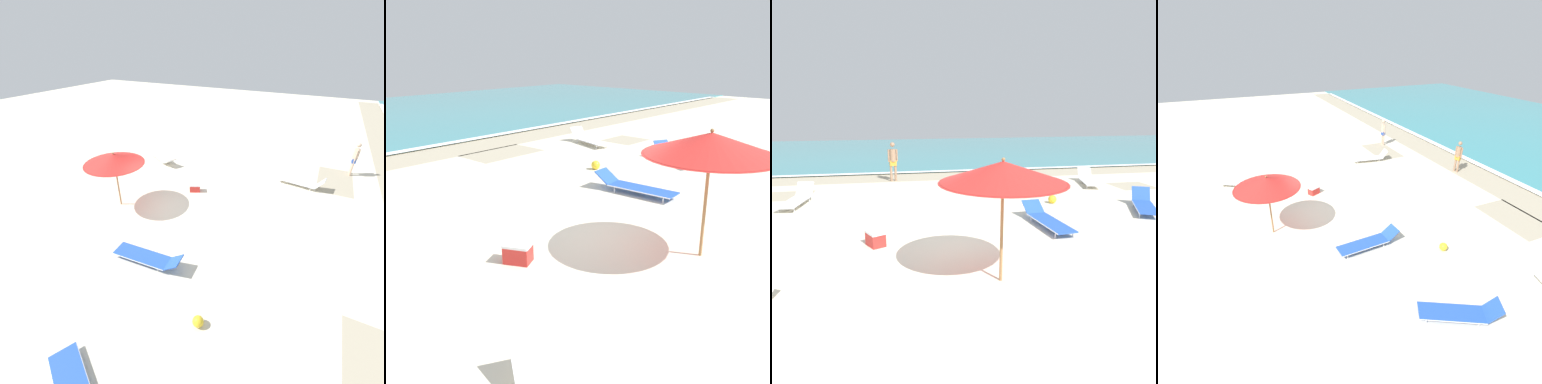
# 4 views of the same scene
# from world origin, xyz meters

# --- Properties ---
(ground_plane) EXTENTS (60.00, 60.00, 0.16)m
(ground_plane) POSITION_xyz_m (0.00, 0.01, -0.08)
(ground_plane) COLOR beige
(beach_umbrella) EXTENTS (2.42, 2.42, 2.43)m
(beach_umbrella) POSITION_xyz_m (0.57, -2.14, 2.15)
(beach_umbrella) COLOR #9E7547
(beach_umbrella) RESTS_ON ground_plane
(sun_lounger_under_umbrella) EXTENTS (0.89, 2.20, 0.63)m
(sun_lounger_under_umbrella) POSITION_xyz_m (-4.71, 4.73, 0.22)
(sun_lounger_under_umbrella) COLOR white
(sun_lounger_under_umbrella) RESTS_ON ground_plane
(sun_lounger_beside_umbrella) EXTENTS (1.61, 2.16, 0.48)m
(sun_lounger_beside_umbrella) POSITION_xyz_m (-4.17, -2.91, 0.21)
(sun_lounger_beside_umbrella) COLOR white
(sun_lounger_beside_umbrella) RESTS_ON ground_plane
(sun_lounger_near_water_left) EXTENTS (0.76, 2.39, 0.50)m
(sun_lounger_near_water_left) POSITION_xyz_m (2.83, 0.90, 0.20)
(sun_lounger_near_water_left) COLOR blue
(sun_lounger_near_water_left) RESTS_ON ground_plane
(beachgoer_wading_adult) EXTENTS (0.45, 0.27, 1.76)m
(beachgoer_wading_adult) POSITION_xyz_m (-7.16, 6.88, 1.00)
(beachgoer_wading_adult) COLOR beige
(beachgoer_wading_adult) RESTS_ON ground_plane
(beach_ball) EXTENTS (0.29, 0.29, 0.29)m
(beach_ball) POSITION_xyz_m (4.06, 3.28, 0.15)
(beach_ball) COLOR yellow
(beach_ball) RESTS_ON ground_plane
(cooler_box) EXTENTS (0.54, 0.60, 0.37)m
(cooler_box) POSITION_xyz_m (-1.91, 0.26, 0.19)
(cooler_box) COLOR red
(cooler_box) RESTS_ON ground_plane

